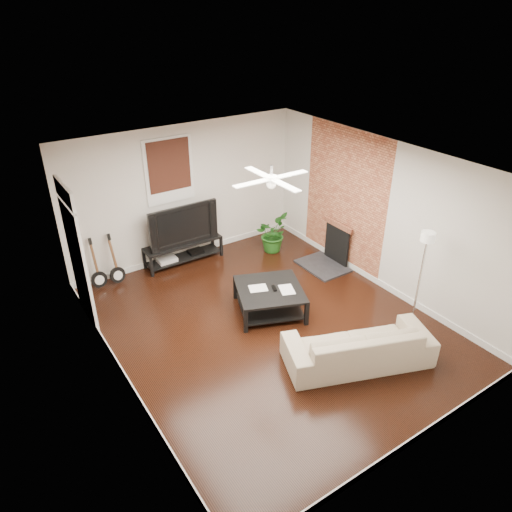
{
  "coord_description": "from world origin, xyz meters",
  "views": [
    {
      "loc": [
        -3.79,
        -5.3,
        4.91
      ],
      "look_at": [
        0.0,
        0.4,
        1.15
      ],
      "focal_mm": 33.36,
      "sensor_mm": 36.0,
      "label": 1
    }
  ],
  "objects": [
    {
      "name": "brick_accent",
      "position": [
        2.49,
        1.0,
        1.4
      ],
      "size": [
        0.02,
        2.2,
        2.8
      ],
      "primitive_type": "cube",
      "color": "#A45035",
      "rests_on": "floor"
    },
    {
      "name": "ceiling_fan",
      "position": [
        0.0,
        0.0,
        2.6
      ],
      "size": [
        1.24,
        1.24,
        0.32
      ],
      "primitive_type": null,
      "color": "white",
      "rests_on": "ceiling"
    },
    {
      "name": "potted_plant",
      "position": [
        1.6,
        2.19,
        0.4
      ],
      "size": [
        0.96,
        0.96,
        0.81
      ],
      "primitive_type": "imported",
      "rotation": [
        0.0,
        0.0,
        0.78
      ],
      "color": "#1F5C1A",
      "rests_on": "floor"
    },
    {
      "name": "fireplace",
      "position": [
        2.2,
        1.0,
        0.46
      ],
      "size": [
        0.8,
        1.1,
        0.92
      ],
      "primitive_type": "cube",
      "color": "black",
      "rests_on": "floor"
    },
    {
      "name": "room",
      "position": [
        0.0,
        0.0,
        1.4
      ],
      "size": [
        5.01,
        6.01,
        2.81
      ],
      "color": "black",
      "rests_on": "ground"
    },
    {
      "name": "tv_stand",
      "position": [
        -0.23,
        2.78,
        0.23
      ],
      "size": [
        1.64,
        0.44,
        0.46
      ],
      "primitive_type": "cube",
      "color": "black",
      "rests_on": "floor"
    },
    {
      "name": "sofa",
      "position": [
        0.59,
        -1.49,
        0.32
      ],
      "size": [
        2.36,
        1.58,
        0.64
      ],
      "primitive_type": "imported",
      "rotation": [
        0.0,
        0.0,
        2.78
      ],
      "color": "tan",
      "rests_on": "floor"
    },
    {
      "name": "guitar_right",
      "position": [
        -1.67,
        2.72,
        0.5
      ],
      "size": [
        0.34,
        0.27,
        1.0
      ],
      "primitive_type": null,
      "rotation": [
        0.0,
        0.0,
        0.17
      ],
      "color": "black",
      "rests_on": "floor"
    },
    {
      "name": "tv",
      "position": [
        -0.23,
        2.8,
        0.88
      ],
      "size": [
        1.47,
        0.19,
        0.84
      ],
      "primitive_type": "imported",
      "color": "black",
      "rests_on": "tv_stand"
    },
    {
      "name": "window_back",
      "position": [
        -0.3,
        2.97,
        1.95
      ],
      "size": [
        1.0,
        0.06,
        1.3
      ],
      "primitive_type": "cube",
      "color": "#34140E",
      "rests_on": "wall_back"
    },
    {
      "name": "door_left",
      "position": [
        -2.46,
        1.9,
        1.25
      ],
      "size": [
        0.08,
        1.0,
        2.5
      ],
      "primitive_type": "cube",
      "color": "white",
      "rests_on": "wall_left"
    },
    {
      "name": "guitar_left",
      "position": [
        -2.02,
        2.75,
        0.5
      ],
      "size": [
        0.32,
        0.24,
        1.0
      ],
      "primitive_type": null,
      "rotation": [
        0.0,
        0.0,
        0.07
      ],
      "color": "black",
      "rests_on": "floor"
    },
    {
      "name": "floor_lamp",
      "position": [
        1.94,
        -1.39,
        0.9
      ],
      "size": [
        0.38,
        0.38,
        1.8
      ],
      "primitive_type": null,
      "rotation": [
        0.0,
        0.0,
        -0.36
      ],
      "color": "silver",
      "rests_on": "floor"
    },
    {
      "name": "coffee_table",
      "position": [
        0.24,
        0.34,
        0.23
      ],
      "size": [
        1.44,
        1.44,
        0.47
      ],
      "primitive_type": "cube",
      "rotation": [
        0.0,
        0.0,
        -0.38
      ],
      "color": "black",
      "rests_on": "floor"
    }
  ]
}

